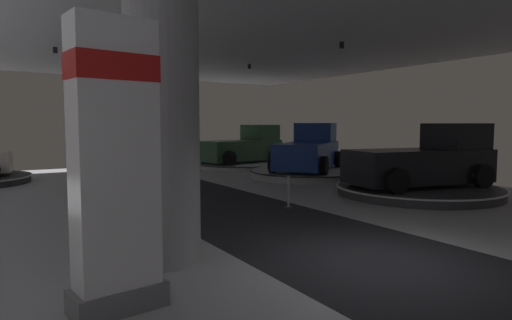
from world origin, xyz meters
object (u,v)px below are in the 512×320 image
(pickup_truck_mid_right, at_px, (426,160))
(pickup_truck_far_right, at_px, (309,151))
(display_platform_mid_right, at_px, (418,190))
(visitor_walking_near, at_px, (136,169))
(display_platform_deep_right, at_px, (240,164))
(pickup_truck_deep_right, at_px, (244,147))
(column_left, at_px, (162,116))
(brand_sign_pylon, at_px, (115,163))
(display_platform_far_right, at_px, (308,173))

(pickup_truck_mid_right, relative_size, pickup_truck_far_right, 1.03)
(display_platform_mid_right, relative_size, visitor_walking_near, 3.71)
(display_platform_mid_right, height_order, visitor_walking_near, visitor_walking_near)
(display_platform_deep_right, xyz_separation_m, pickup_truck_deep_right, (0.31, 0.07, 1.05))
(pickup_truck_mid_right, xyz_separation_m, visitor_walking_near, (-8.97, 6.07, -0.36))
(display_platform_mid_right, height_order, pickup_truck_mid_right, pickup_truck_mid_right)
(column_left, relative_size, display_platform_deep_right, 0.96)
(pickup_truck_far_right, distance_m, visitor_walking_near, 8.85)
(pickup_truck_far_right, xyz_separation_m, visitor_walking_near, (-8.82, -0.58, -0.39))
(display_platform_mid_right, bearing_deg, display_platform_deep_right, 91.23)
(display_platform_mid_right, xyz_separation_m, visitor_walking_near, (-8.66, 6.01, 0.72))
(column_left, bearing_deg, brand_sign_pylon, -126.36)
(display_platform_deep_right, bearing_deg, brand_sign_pylon, -124.12)
(display_platform_far_right, distance_m, visitor_walking_near, 8.60)
(display_platform_mid_right, relative_size, display_platform_far_right, 1.04)
(visitor_walking_near, bearing_deg, pickup_truck_far_right, 3.74)
(column_left, distance_m, pickup_truck_mid_right, 11.32)
(display_platform_deep_right, distance_m, visitor_walking_near, 10.80)
(brand_sign_pylon, relative_size, display_platform_deep_right, 0.70)
(brand_sign_pylon, xyz_separation_m, pickup_truck_far_right, (12.08, 10.99, -0.77))
(pickup_truck_deep_right, height_order, visitor_walking_near, pickup_truck_deep_right)
(column_left, height_order, pickup_truck_deep_right, column_left)
(pickup_truck_far_right, bearing_deg, pickup_truck_mid_right, -88.68)
(display_platform_deep_right, height_order, visitor_walking_near, visitor_walking_near)
(column_left, relative_size, display_platform_far_right, 0.97)
(pickup_truck_mid_right, bearing_deg, pickup_truck_deep_right, 91.23)
(column_left, height_order, display_platform_mid_right, column_left)
(display_platform_far_right, bearing_deg, pickup_truck_far_right, 38.41)
(brand_sign_pylon, bearing_deg, pickup_truck_mid_right, 19.54)
(brand_sign_pylon, bearing_deg, visitor_walking_near, 72.59)
(pickup_truck_mid_right, relative_size, display_platform_far_right, 0.99)
(display_platform_far_right, bearing_deg, display_platform_deep_right, 91.66)
(brand_sign_pylon, relative_size, visitor_walking_near, 2.52)
(display_platform_mid_right, height_order, pickup_truck_far_right, pickup_truck_far_right)
(pickup_truck_far_right, bearing_deg, display_platform_far_right, -141.59)
(display_platform_deep_right, distance_m, pickup_truck_far_right, 6.32)
(brand_sign_pylon, relative_size, pickup_truck_far_right, 0.73)
(column_left, height_order, pickup_truck_far_right, column_left)
(display_platform_deep_right, bearing_deg, pickup_truck_far_right, -85.97)
(pickup_truck_deep_right, distance_m, pickup_truck_mid_right, 12.92)
(pickup_truck_deep_right, xyz_separation_m, pickup_truck_mid_right, (0.28, -12.91, 0.07))
(pickup_truck_mid_right, xyz_separation_m, pickup_truck_far_right, (-0.15, 6.65, 0.03))
(brand_sign_pylon, bearing_deg, pickup_truck_far_right, 42.29)
(pickup_truck_mid_right, height_order, display_platform_far_right, pickup_truck_mid_right)
(display_platform_deep_right, distance_m, display_platform_far_right, 6.40)
(display_platform_deep_right, bearing_deg, column_left, -123.86)
(display_platform_far_right, bearing_deg, brand_sign_pylon, -137.63)
(display_platform_deep_right, bearing_deg, display_platform_mid_right, -88.77)
(pickup_truck_far_right, relative_size, visitor_walking_near, 3.43)
(column_left, height_order, display_platform_deep_right, column_left)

